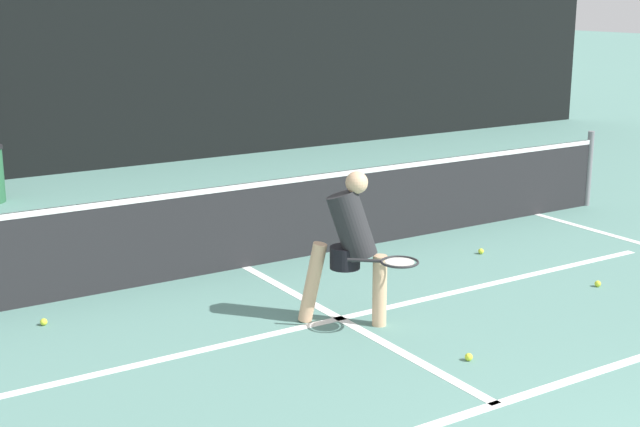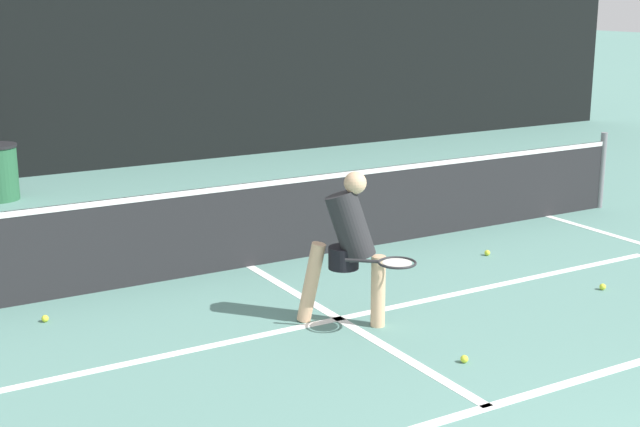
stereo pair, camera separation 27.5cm
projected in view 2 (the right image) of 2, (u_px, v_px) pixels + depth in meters
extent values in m
cube|color=white|center=(488.00, 407.00, 6.57)|extent=(11.00, 0.10, 0.01)
cube|color=white|center=(339.00, 319.00, 8.34)|extent=(8.25, 0.10, 0.01)
cube|color=white|center=(345.00, 322.00, 8.25)|extent=(0.10, 4.01, 0.01)
cylinder|color=slate|center=(602.00, 170.00, 12.50)|extent=(0.09, 0.09, 1.07)
cube|color=#232326|center=(249.00, 225.00, 9.81)|extent=(11.00, 0.02, 0.95)
cube|color=white|center=(248.00, 186.00, 9.71)|extent=(11.00, 0.03, 0.06)
cube|color=black|center=(81.00, 61.00, 14.76)|extent=(24.00, 0.06, 3.69)
cylinder|color=#DBAD84|center=(378.00, 291.00, 8.09)|extent=(0.13, 0.13, 0.67)
cylinder|color=#DBAD84|center=(311.00, 282.00, 8.19)|extent=(0.30, 0.28, 0.77)
cylinder|color=black|center=(344.00, 258.00, 8.07)|extent=(0.28, 0.28, 0.20)
cylinder|color=#262628|center=(350.00, 226.00, 7.99)|extent=(0.44, 0.41, 0.71)
sphere|color=#DBAD84|center=(355.00, 183.00, 7.88)|extent=(0.20, 0.20, 0.20)
cylinder|color=#262628|center=(362.00, 261.00, 7.81)|extent=(0.25, 0.22, 0.03)
torus|color=#262628|center=(397.00, 263.00, 7.75)|extent=(0.48, 0.48, 0.02)
cylinder|color=beige|center=(397.00, 263.00, 7.75)|extent=(0.37, 0.37, 0.01)
sphere|color=#D1E033|center=(45.00, 319.00, 8.25)|extent=(0.07, 0.07, 0.07)
sphere|color=#D1E033|center=(603.00, 287.00, 9.14)|extent=(0.07, 0.07, 0.07)
sphere|color=#D1E033|center=(464.00, 359.00, 7.35)|extent=(0.07, 0.07, 0.07)
sphere|color=#D1E033|center=(487.00, 253.00, 10.32)|extent=(0.07, 0.07, 0.07)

